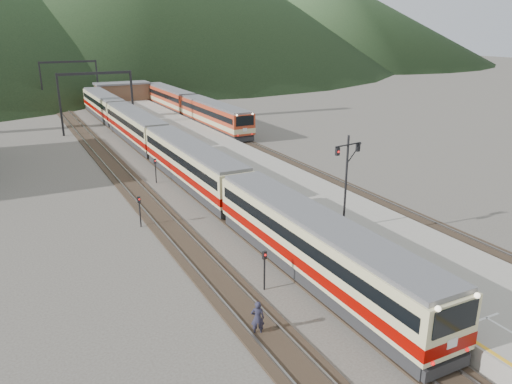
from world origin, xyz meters
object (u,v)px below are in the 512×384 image
main_train (159,142)px  worker (258,318)px  second_train (189,106)px  signal_mast (347,172)px

main_train → worker: (-5.35, -32.85, -1.11)m
second_train → signal_mast: (-7.06, -48.66, 2.82)m
worker → main_train: bearing=-73.3°
main_train → worker: main_train is taller
main_train → signal_mast: bearing=-80.4°
signal_mast → main_train: bearing=99.6°
main_train → worker: bearing=-99.3°
main_train → signal_mast: 26.70m
worker → signal_mast: bearing=-119.8°
main_train → second_train: 25.25m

